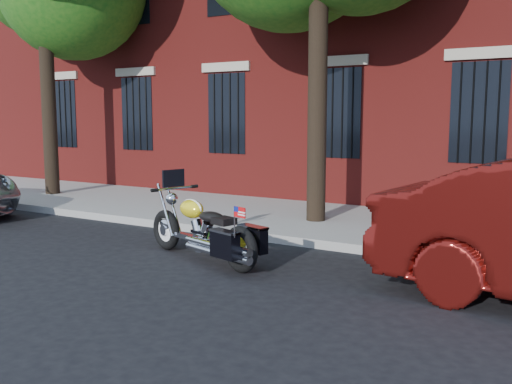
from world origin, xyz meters
The scene contains 4 objects.
ground centered at (0.00, 0.00, 0.00)m, with size 120.00×120.00×0.00m, color black.
curb centered at (0.00, 1.38, 0.07)m, with size 40.00×0.16×0.15m, color gray.
sidewalk centered at (0.00, 3.26, 0.07)m, with size 40.00×3.60×0.15m, color gray.
motorcycle centered at (0.23, -0.32, 0.44)m, with size 2.42×1.24×1.31m.
Camera 1 is at (5.07, -6.94, 2.13)m, focal length 40.00 mm.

